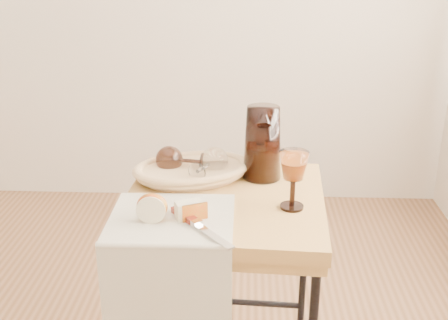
# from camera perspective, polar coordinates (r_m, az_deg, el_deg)

# --- Properties ---
(side_table) EXTENTS (0.60, 0.60, 0.72)m
(side_table) POSITION_cam_1_polar(r_m,az_deg,el_deg) (1.77, 0.03, -14.40)
(side_table) COLOR brown
(side_table) RESTS_ON floor
(tea_towel) EXTENTS (0.33, 0.30, 0.01)m
(tea_towel) POSITION_cam_1_polar(r_m,az_deg,el_deg) (1.46, -5.43, -5.98)
(tea_towel) COLOR beige
(tea_towel) RESTS_ON side_table
(bread_basket) EXTENTS (0.38, 0.32, 0.04)m
(bread_basket) POSITION_cam_1_polar(r_m,az_deg,el_deg) (1.70, -3.28, -1.25)
(bread_basket) COLOR #B47F50
(bread_basket) RESTS_ON side_table
(goblet_lying_a) EXTENTS (0.15, 0.10, 0.08)m
(goblet_lying_a) POSITION_cam_1_polar(r_m,az_deg,el_deg) (1.70, -4.21, -0.05)
(goblet_lying_a) COLOR #42281D
(goblet_lying_a) RESTS_ON bread_basket
(goblet_lying_b) EXTENTS (0.14, 0.16, 0.08)m
(goblet_lying_b) POSITION_cam_1_polar(r_m,az_deg,el_deg) (1.66, -1.74, -0.52)
(goblet_lying_b) COLOR white
(goblet_lying_b) RESTS_ON bread_basket
(pitcher) EXTENTS (0.16, 0.24, 0.27)m
(pitcher) POSITION_cam_1_polar(r_m,az_deg,el_deg) (1.68, 3.99, 1.78)
(pitcher) COLOR black
(pitcher) RESTS_ON side_table
(wine_goblet) EXTENTS (0.10, 0.10, 0.17)m
(wine_goblet) POSITION_cam_1_polar(r_m,az_deg,el_deg) (1.49, 7.13, -2.07)
(wine_goblet) COLOR white
(wine_goblet) RESTS_ON side_table
(apple_half) EXTENTS (0.08, 0.04, 0.07)m
(apple_half) POSITION_cam_1_polar(r_m,az_deg,el_deg) (1.44, -7.41, -4.78)
(apple_half) COLOR red
(apple_half) RESTS_ON tea_towel
(apple_wedge) EXTENTS (0.08, 0.06, 0.05)m
(apple_wedge) POSITION_cam_1_polar(r_m,az_deg,el_deg) (1.44, -3.62, -5.15)
(apple_wedge) COLOR beige
(apple_wedge) RESTS_ON tea_towel
(table_knife) EXTENTS (0.18, 0.21, 0.02)m
(table_knife) POSITION_cam_1_polar(r_m,az_deg,el_deg) (1.40, -2.62, -6.64)
(table_knife) COLOR silver
(table_knife) RESTS_ON tea_towel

